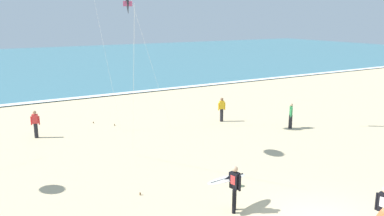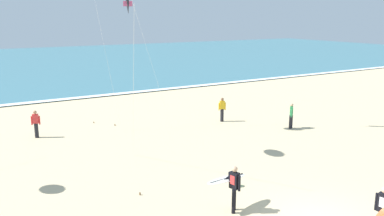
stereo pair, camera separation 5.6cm
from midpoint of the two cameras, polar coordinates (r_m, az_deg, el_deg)
name	(u,v)px [view 2 (the right image)]	position (r m, az deg, el deg)	size (l,w,h in m)	color
ocean_water	(30,63)	(64.45, -21.80, 5.88)	(160.00, 60.00, 0.08)	teal
shoreline_foam	(90,96)	(35.69, -14.03, 1.59)	(160.00, 0.88, 0.01)	white
surfer_trailing	(231,183)	(14.63, 5.62, -10.43)	(1.96, 1.05, 1.71)	black
kite_delta_charcoal_mid	(128,1)	(19.47, -8.93, 14.58)	(1.91, 5.09, 8.07)	black
bystander_yellow_top	(222,109)	(26.65, 4.31, -0.19)	(0.48, 0.26, 1.59)	black
bystander_green_top	(291,116)	(25.66, 13.81, -1.04)	(0.36, 0.39, 1.59)	black
bystander_red_top	(36,124)	(24.68, -21.01, -2.09)	(0.48, 0.27, 1.59)	black
beach_ball	(237,183)	(16.92, 6.47, -10.42)	(0.28, 0.28, 0.28)	green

